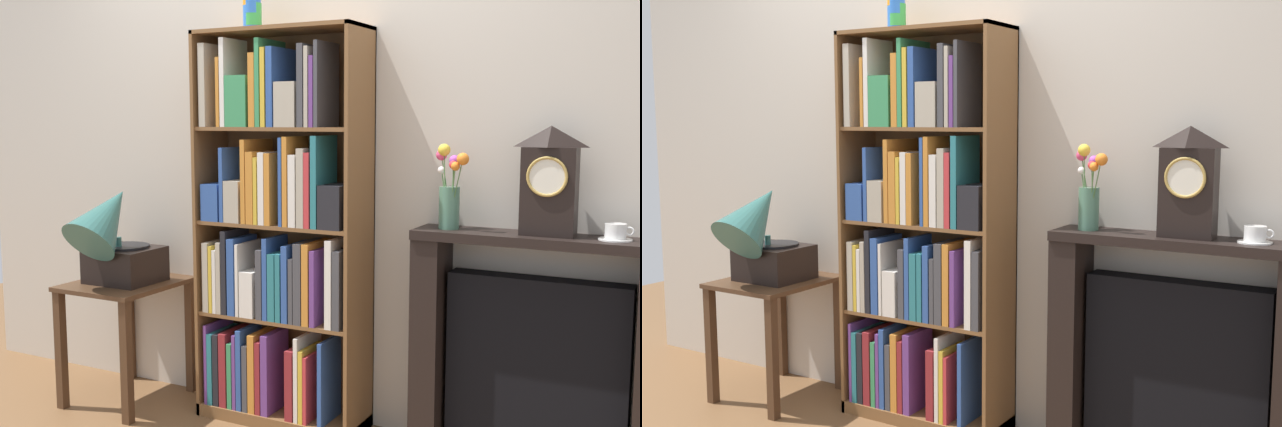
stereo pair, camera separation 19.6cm
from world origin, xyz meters
The scene contains 9 objects.
wall_back centered at (0.16, 0.35, 1.33)m, with size 4.55×0.08×2.65m, color beige.
bookshelf centered at (-0.02, 0.15, 0.85)m, with size 0.82×0.29×1.85m.
cup_stack centered at (-0.14, 0.15, 1.96)m, with size 0.09×0.09×0.21m.
side_table_left centered at (-0.85, 0.03, 0.48)m, with size 0.49×0.56×0.62m.
gramophone centered at (-0.85, -0.04, 0.87)m, with size 0.33×0.49×0.57m.
fireplace_mantel centered at (1.17, 0.21, 0.49)m, with size 1.01×0.24×0.99m.
mantel_clock centered at (1.21, 0.19, 1.20)m, with size 0.21×0.12×0.43m.
flower_vase centered at (0.80, 0.19, 1.14)m, with size 0.17×0.13×0.36m.
teacup_with_saucer centered at (1.46, 0.19, 1.02)m, with size 0.13×0.13×0.06m.
Camera 1 is at (1.76, -2.82, 1.44)m, focal length 41.88 mm.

